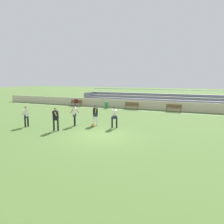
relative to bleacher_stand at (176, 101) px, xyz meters
The scene contains 15 objects.
ground_plane 16.92m from the bleacher_stand, 98.40° to the right, with size 160.00×160.00×0.00m, color #4C6B30.
field_line_sideline 4.91m from the bleacher_stand, 120.83° to the right, with size 44.00×0.12×0.01m, color white.
sideline_wall 3.60m from the bleacher_stand, 133.65° to the right, with size 48.00×0.16×1.09m, color beige.
bleacher_stand is the anchor object (origin of this frame).
bench_far_left 6.05m from the bleacher_stand, 143.82° to the right, with size 1.80×0.40×0.90m.
bench_centre_sideline 13.57m from the bleacher_stand, 164.77° to the right, with size 1.80×0.40×0.90m.
bench_near_bin 3.60m from the bleacher_stand, 85.70° to the right, with size 1.80×0.40×0.90m.
trash_bin 9.10m from the bleacher_stand, 154.57° to the right, with size 0.46×0.46×0.83m, color #2D7F3D.
spectator_seated 13.59m from the bleacher_stand, 164.30° to the right, with size 0.36×0.42×1.21m.
player_dark_dropping_back 14.50m from the bleacher_stand, 107.76° to the right, with size 0.53×0.67×1.67m.
player_white_wide_right 15.82m from the bleacher_stand, 111.72° to the right, with size 0.66×0.50×1.73m.
player_white_pressing_high 14.27m from the bleacher_stand, 100.55° to the right, with size 0.50×0.72×1.65m.
player_dark_trailing_run 17.84m from the bleacher_stand, 110.02° to the right, with size 0.49×0.69×1.73m.
player_white_on_ball 18.95m from the bleacher_stand, 118.90° to the right, with size 0.66×0.47×1.65m.
soccer_ball 15.06m from the bleacher_stand, 106.86° to the right, with size 0.22×0.22×0.22m, color orange.
Camera 1 is at (6.70, -12.84, 3.80)m, focal length 35.44 mm.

